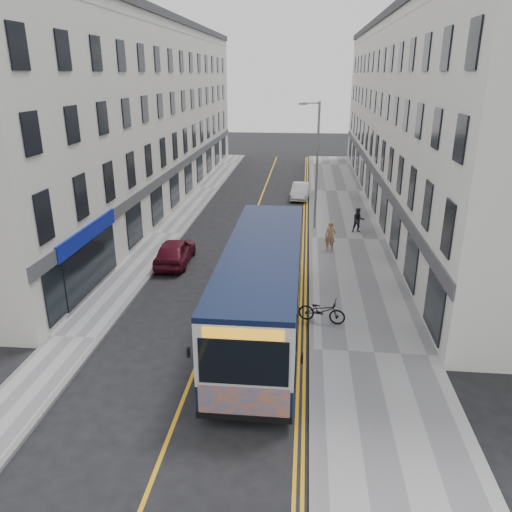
% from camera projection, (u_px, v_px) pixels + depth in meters
% --- Properties ---
extents(ground, '(140.00, 140.00, 0.00)m').
position_uv_depth(ground, '(210.00, 330.00, 19.73)').
color(ground, black).
rests_on(ground, ground).
extents(pavement_east, '(4.50, 64.00, 0.12)m').
position_uv_depth(pavement_east, '(348.00, 239.00, 30.34)').
color(pavement_east, '#949496').
rests_on(pavement_east, ground).
extents(pavement_west, '(2.00, 64.00, 0.12)m').
position_uv_depth(pavement_west, '(167.00, 234.00, 31.39)').
color(pavement_west, '#949496').
rests_on(pavement_west, ground).
extents(kerb_east, '(0.18, 64.00, 0.13)m').
position_uv_depth(kerb_east, '(311.00, 238.00, 30.54)').
color(kerb_east, slate).
rests_on(kerb_east, ground).
extents(kerb_west, '(0.18, 64.00, 0.13)m').
position_uv_depth(kerb_west, '(183.00, 234.00, 31.29)').
color(kerb_west, slate).
rests_on(kerb_west, ground).
extents(road_centre_line, '(0.12, 64.00, 0.01)m').
position_uv_depth(road_centre_line, '(246.00, 237.00, 30.94)').
color(road_centre_line, orange).
rests_on(road_centre_line, ground).
extents(road_dbl_yellow_inner, '(0.10, 64.00, 0.01)m').
position_uv_depth(road_dbl_yellow_inner, '(303.00, 239.00, 30.61)').
color(road_dbl_yellow_inner, orange).
rests_on(road_dbl_yellow_inner, ground).
extents(road_dbl_yellow_outer, '(0.10, 64.00, 0.01)m').
position_uv_depth(road_dbl_yellow_outer, '(306.00, 239.00, 30.59)').
color(road_dbl_yellow_outer, orange).
rests_on(road_dbl_yellow_outer, ground).
extents(terrace_east, '(6.00, 46.00, 13.00)m').
position_uv_depth(terrace_east, '(418.00, 118.00, 36.03)').
color(terrace_east, silver).
rests_on(terrace_east, ground).
extents(terrace_west, '(6.00, 46.00, 13.00)m').
position_uv_depth(terrace_west, '(142.00, 116.00, 37.95)').
color(terrace_west, silver).
rests_on(terrace_west, ground).
extents(streetlamp, '(1.32, 0.18, 8.00)m').
position_uv_depth(streetlamp, '(316.00, 162.00, 30.91)').
color(streetlamp, gray).
rests_on(streetlamp, ground).
extents(city_bus, '(2.82, 12.10, 3.52)m').
position_uv_depth(city_bus, '(263.00, 285.00, 19.18)').
color(city_bus, black).
rests_on(city_bus, ground).
extents(bicycle, '(2.00, 1.05, 1.00)m').
position_uv_depth(bicycle, '(322.00, 311.00, 19.98)').
color(bicycle, black).
rests_on(bicycle, pavement_east).
extents(pedestrian_near, '(0.68, 0.52, 1.65)m').
position_uv_depth(pedestrian_near, '(330.00, 237.00, 27.99)').
color(pedestrian_near, '#9B6E46').
rests_on(pedestrian_near, pavement_east).
extents(pedestrian_far, '(0.83, 0.69, 1.57)m').
position_uv_depth(pedestrian_far, '(358.00, 220.00, 31.23)').
color(pedestrian_far, black).
rests_on(pedestrian_far, pavement_east).
extents(car_white, '(1.62, 3.87, 1.24)m').
position_uv_depth(car_white, '(301.00, 191.00, 40.31)').
color(car_white, silver).
rests_on(car_white, ground).
extents(car_maroon, '(1.72, 4.10, 1.39)m').
position_uv_depth(car_maroon, '(175.00, 251.00, 26.44)').
color(car_maroon, '#500D1B').
rests_on(car_maroon, ground).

